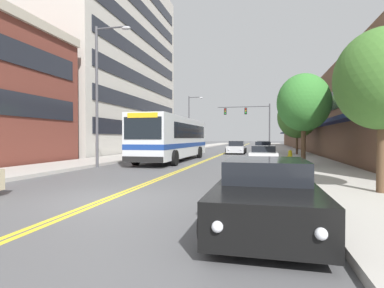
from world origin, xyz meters
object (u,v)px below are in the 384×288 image
Objects in this scene: car_black_parked_right_foreground at (266,193)px; street_lamp_left_near at (101,84)px; city_bus at (174,137)px; traffic_signal_mast at (251,117)px; car_dark_grey_parked_right_mid at (263,147)px; street_tree_right_near at (383,80)px; car_champagne_parked_left_mid at (188,147)px; fire_hydrant at (290,157)px; car_silver_moving_lead at (236,148)px; car_white_parked_right_far at (263,156)px; street_lamp_left_far at (191,119)px; street_tree_right_mid at (304,103)px; car_navy_parked_right_end at (263,148)px; street_tree_right_far at (297,117)px.

car_black_parked_right_foreground is 0.56× the size of street_lamp_left_near.
car_black_parked_right_foreground is at bearing -67.05° from city_bus.
street_lamp_left_near is at bearing -106.11° from traffic_signal_mast.
car_dark_grey_parked_right_mid is 0.57× the size of street_lamp_left_near.
street_tree_right_near reaches higher than car_dark_grey_parked_right_mid.
car_champagne_parked_left_mid is 17.92m from fire_hydrant.
car_silver_moving_lead reaches higher than car_dark_grey_parked_right_mid.
street_lamp_left_far reaches higher than car_white_parked_right_far.
car_dark_grey_parked_right_mid is 5.62× the size of fire_hydrant.
car_silver_moving_lead is at bearing 109.43° from street_tree_right_mid.
city_bus is 1.49× the size of street_lamp_left_near.
car_black_parked_right_foreground is at bearing -46.02° from street_lamp_left_near.
city_bus is 2.85× the size of car_silver_moving_lead.
fire_hydrant is at bearing -20.10° from city_bus.
street_lamp_left_near reaches higher than fire_hydrant.
car_dark_grey_parked_right_mid is 1.00× the size of car_navy_parked_right_end.
traffic_signal_mast is (1.23, 9.25, 4.02)m from car_silver_moving_lead.
car_silver_moving_lead is (-2.91, -7.15, 0.02)m from car_dark_grey_parked_right_mid.
street_tree_right_near reaches higher than city_bus.
car_black_parked_right_foreground is at bearing -100.34° from street_tree_right_mid.
street_lamp_left_far is (-7.72, -3.91, -0.32)m from traffic_signal_mast.
street_tree_right_near is (6.22, -23.74, 2.79)m from car_silver_moving_lead.
street_tree_right_far reaches higher than car_navy_parked_right_end.
car_silver_moving_lead is 7.36m from street_tree_right_far.
car_dark_grey_parked_right_mid is at bearing 67.86° from car_silver_moving_lead.
car_white_parked_right_far is at bearing -57.47° from car_champagne_parked_left_mid.
car_black_parked_right_foreground is 1.14× the size of car_white_parked_right_far.
fire_hydrant is at bearing -37.66° from car_white_parked_right_far.
car_silver_moving_lead is at bearing -177.37° from car_navy_parked_right_end.
street_lamp_left_near reaches higher than street_tree_right_near.
car_black_parked_right_foreground reaches higher than fire_hydrant.
street_lamp_left_far is (-9.39, 18.36, 3.76)m from car_white_parked_right_far.
car_champagne_parked_left_mid is 5.74m from car_silver_moving_lead.
traffic_signal_mast is 33.39m from street_tree_right_near.
car_navy_parked_right_end reaches higher than car_white_parked_right_far.
street_lamp_left_near reaches higher than traffic_signal_mast.
car_dark_grey_parked_right_mid is at bearing 69.86° from city_bus.
city_bus is 2.31× the size of street_tree_right_mid.
car_white_parked_right_far is at bearing -77.43° from car_silver_moving_lead.
traffic_signal_mast is (-1.67, 22.26, 4.09)m from car_white_parked_right_far.
street_lamp_left_near is at bearing -110.38° from car_silver_moving_lead.
city_bus is 13.21m from car_navy_parked_right_end.
fire_hydrant is (10.20, -14.74, -0.07)m from car_champagne_parked_left_mid.
car_silver_moving_lead reaches higher than car_white_parked_right_far.
street_lamp_left_near is 22.75m from street_lamp_left_far.
car_white_parked_right_far is 4.33m from street_tree_right_mid.
street_tree_right_near is at bearing -26.58° from street_lamp_left_near.
car_champagne_parked_left_mid is at bearing 174.99° from car_silver_moving_lead.
street_tree_right_far is at bearing -32.42° from street_lamp_left_far.
car_navy_parked_right_end is at bearing 98.92° from street_tree_right_mid.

